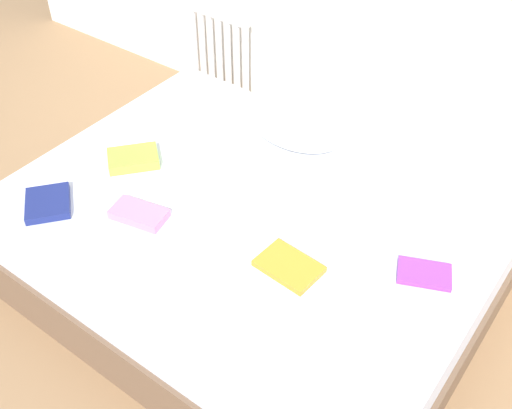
# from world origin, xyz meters

# --- Properties ---
(ground_plane) EXTENTS (8.00, 8.00, 0.00)m
(ground_plane) POSITION_xyz_m (0.00, 0.00, 0.00)
(ground_plane) COLOR #93704C
(bed) EXTENTS (2.00, 1.50, 0.50)m
(bed) POSITION_xyz_m (0.00, 0.00, 0.25)
(bed) COLOR brown
(bed) RESTS_ON ground
(radiator) EXTENTS (0.46, 0.04, 0.52)m
(radiator) POSITION_xyz_m (-1.14, 1.20, 0.35)
(radiator) COLOR white
(radiator) RESTS_ON ground
(pillow) EXTENTS (0.48, 0.32, 0.13)m
(pillow) POSITION_xyz_m (-0.12, 0.53, 0.57)
(pillow) COLOR white
(pillow) RESTS_ON bed
(textbook_navy) EXTENTS (0.27, 0.27, 0.03)m
(textbook_navy) POSITION_xyz_m (-0.68, -0.49, 0.52)
(textbook_navy) COLOR navy
(textbook_navy) RESTS_ON bed
(textbook_orange) EXTENTS (0.25, 0.18, 0.02)m
(textbook_orange) POSITION_xyz_m (0.33, -0.18, 0.51)
(textbook_orange) COLOR orange
(textbook_orange) RESTS_ON bed
(textbook_lime) EXTENTS (0.26, 0.27, 0.05)m
(textbook_lime) POSITION_xyz_m (-0.60, -0.07, 0.52)
(textbook_lime) COLOR #8CC638
(textbook_lime) RESTS_ON bed
(textbook_white) EXTENTS (0.24, 0.21, 0.02)m
(textbook_white) POSITION_xyz_m (-0.11, -0.12, 0.51)
(textbook_white) COLOR white
(textbook_white) RESTS_ON bed
(textbook_pink) EXTENTS (0.25, 0.17, 0.04)m
(textbook_pink) POSITION_xyz_m (-0.32, -0.32, 0.52)
(textbook_pink) COLOR pink
(textbook_pink) RESTS_ON bed
(textbook_purple) EXTENTS (0.23, 0.19, 0.02)m
(textbook_purple) POSITION_xyz_m (0.75, 0.09, 0.51)
(textbook_purple) COLOR purple
(textbook_purple) RESTS_ON bed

